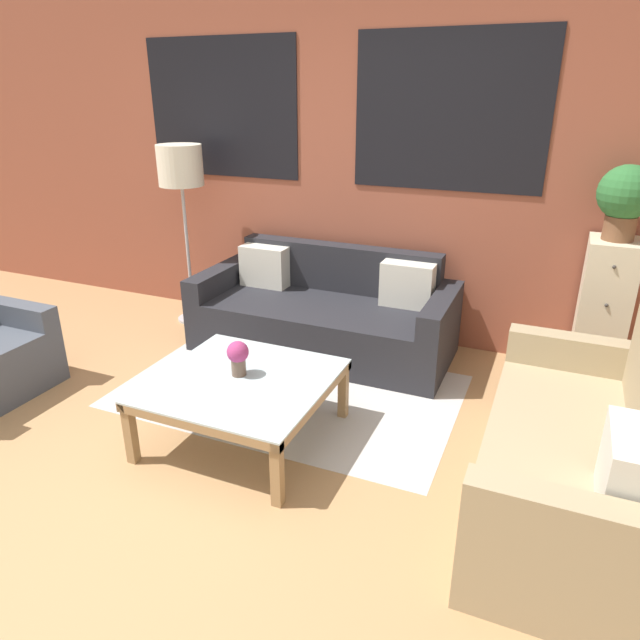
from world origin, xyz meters
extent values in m
plane|color=#AD7F51|center=(0.00, 0.00, 0.00)|extent=(16.00, 16.00, 0.00)
cube|color=brown|center=(0.00, 2.44, 1.40)|extent=(8.40, 0.08, 2.80)
cube|color=black|center=(-0.95, 2.39, 1.80)|extent=(1.40, 0.01, 1.10)
cube|color=black|center=(0.95, 2.39, 1.80)|extent=(1.40, 0.01, 1.10)
cube|color=#BCB7B2|center=(0.24, 1.19, 0.00)|extent=(2.28, 1.43, 0.00)
cube|color=#232328|center=(0.18, 1.82, 0.20)|extent=(1.69, 0.72, 0.40)
cube|color=#232328|center=(0.18, 2.26, 0.39)|extent=(1.69, 0.16, 0.78)
cube|color=#232328|center=(-0.75, 1.90, 0.29)|extent=(0.16, 0.88, 0.58)
cube|color=#232328|center=(1.11, 1.90, 0.29)|extent=(0.16, 0.88, 0.58)
cube|color=beige|center=(-0.44, 2.10, 0.57)|extent=(0.40, 0.16, 0.34)
cube|color=beige|center=(0.80, 2.10, 0.57)|extent=(0.40, 0.16, 0.34)
cube|color=tan|center=(1.94, 0.67, 0.21)|extent=(0.64, 1.39, 0.42)
cube|color=tan|center=(2.02, 1.43, 0.31)|extent=(0.80, 0.14, 0.62)
cube|color=tan|center=(2.02, -0.10, 0.31)|extent=(0.80, 0.14, 0.62)
cube|color=beige|center=(2.18, 0.19, 0.59)|extent=(0.16, 0.40, 0.34)
cube|color=#474C56|center=(-1.72, 0.66, 0.28)|extent=(0.80, 0.14, 0.56)
cube|color=silver|center=(0.24, 0.57, 0.39)|extent=(0.99, 0.99, 0.01)
cube|color=#99754C|center=(0.24, 0.10, 0.36)|extent=(0.99, 0.05, 0.05)
cube|color=#99754C|center=(0.24, 1.04, 0.36)|extent=(0.99, 0.05, 0.05)
cube|color=#99754C|center=(-0.23, 0.57, 0.36)|extent=(0.05, 0.99, 0.05)
cube|color=#99754C|center=(0.71, 0.57, 0.36)|extent=(0.05, 0.99, 0.05)
cube|color=#99754C|center=(-0.22, 0.11, 0.19)|extent=(0.05, 0.05, 0.38)
cube|color=#99754C|center=(0.69, 0.11, 0.19)|extent=(0.05, 0.05, 0.38)
cube|color=#99754C|center=(-0.22, 1.03, 0.19)|extent=(0.05, 0.06, 0.38)
cube|color=#99754C|center=(0.69, 1.03, 0.19)|extent=(0.05, 0.06, 0.38)
cylinder|color=#B2B2B7|center=(-1.15, 2.04, 0.01)|extent=(0.28, 0.28, 0.02)
cylinder|color=#B2B2B7|center=(-1.15, 2.04, 0.61)|extent=(0.03, 0.03, 1.18)
cylinder|color=beige|center=(-1.15, 2.04, 1.37)|extent=(0.37, 0.37, 0.33)
cube|color=beige|center=(2.15, 2.17, 0.52)|extent=(0.32, 0.38, 1.04)
sphere|color=#38332D|center=(2.15, 1.98, 0.91)|extent=(0.02, 0.02, 0.02)
sphere|color=#38332D|center=(2.15, 1.98, 0.65)|extent=(0.02, 0.02, 0.02)
sphere|color=#38332D|center=(2.15, 1.98, 0.39)|extent=(0.02, 0.02, 0.02)
sphere|color=#38332D|center=(2.15, 1.98, 0.13)|extent=(0.02, 0.02, 0.02)
cylinder|color=brown|center=(2.15, 2.17, 1.12)|extent=(0.20, 0.20, 0.16)
sphere|color=#2D6B33|center=(2.15, 2.17, 1.35)|extent=(0.35, 0.35, 0.35)
cylinder|color=brown|center=(0.19, 0.61, 0.45)|extent=(0.09, 0.09, 0.10)
sphere|color=#9E3366|center=(0.19, 0.61, 0.54)|extent=(0.13, 0.13, 0.13)
camera|label=1|loc=(1.81, -1.94, 1.97)|focal=32.00mm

